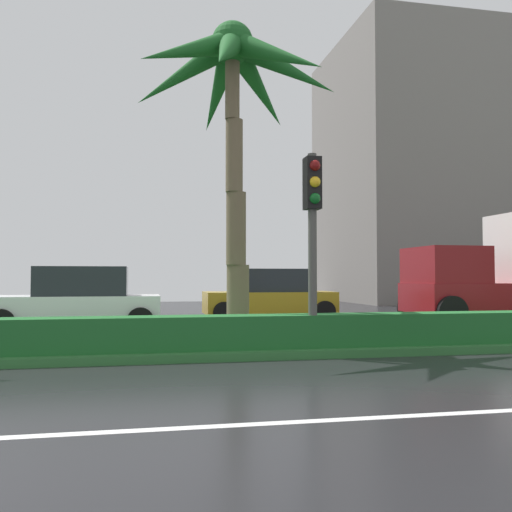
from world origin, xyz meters
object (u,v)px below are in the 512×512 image
object	(u,v)px
palm_tree_centre_left	(234,87)
car_in_traffic_third	(78,301)
traffic_signal_median_right	(313,214)
box_truck_lead	(511,274)
car_in_traffic_fourth	(270,296)

from	to	relation	value
palm_tree_centre_left	car_in_traffic_third	distance (m)	6.94
palm_tree_centre_left	traffic_signal_median_right	xyz separation A→B (m)	(1.15, -1.89, -2.91)
palm_tree_centre_left	car_in_traffic_third	bearing A→B (deg)	133.66
traffic_signal_median_right	palm_tree_centre_left	bearing A→B (deg)	121.44
palm_tree_centre_left	car_in_traffic_third	size ratio (longest dim) A/B	1.58
car_in_traffic_third	box_truck_lead	distance (m)	13.03
traffic_signal_median_right	car_in_traffic_third	xyz separation A→B (m)	(-4.69, 5.59, -1.78)
palm_tree_centre_left	box_truck_lead	bearing A→B (deg)	22.56
box_truck_lead	traffic_signal_median_right	bearing A→B (deg)	34.99
traffic_signal_median_right	box_truck_lead	size ratio (longest dim) A/B	0.56
traffic_signal_median_right	car_in_traffic_fourth	size ratio (longest dim) A/B	0.83
car_in_traffic_third	box_truck_lead	world-z (taller)	box_truck_lead
traffic_signal_median_right	box_truck_lead	world-z (taller)	traffic_signal_median_right
palm_tree_centre_left	box_truck_lead	world-z (taller)	palm_tree_centre_left
traffic_signal_median_right	car_in_traffic_fourth	xyz separation A→B (m)	(1.16, 8.42, -1.78)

